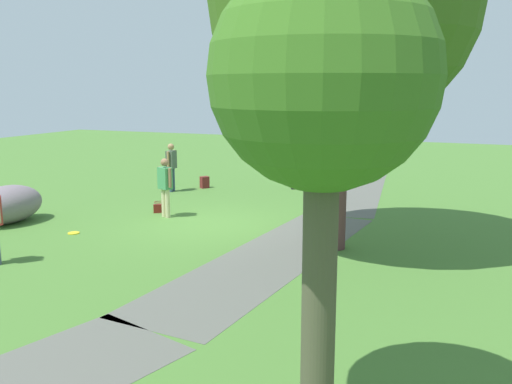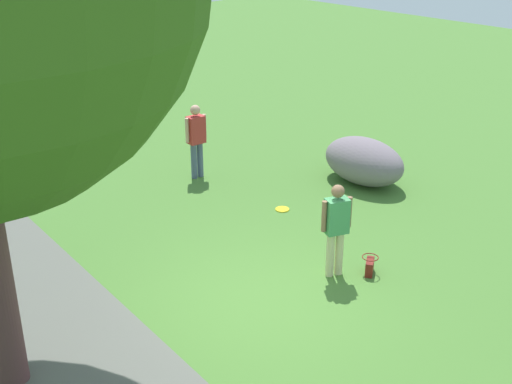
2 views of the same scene
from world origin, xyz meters
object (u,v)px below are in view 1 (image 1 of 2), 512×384
woman_with_handbag (165,184)px  passerby_on_path (171,164)px  lawn_boulder (8,204)px  large_shade_tree (343,0)px  handbag_on_grass (159,208)px  lamp_post (295,126)px  spare_backpack_on_lawn (204,182)px  frisbee_on_grass (74,233)px  young_tree_near_path (324,83)px

woman_with_handbag → passerby_on_path: bearing=-151.9°
lawn_boulder → woman_with_handbag: 4.00m
large_shade_tree → lawn_boulder: (0.93, -8.34, -4.66)m
handbag_on_grass → lamp_post: bearing=154.2°
lamp_post → lawn_boulder: bearing=-36.0°
lawn_boulder → large_shade_tree: bearing=96.3°
large_shade_tree → lamp_post: (-6.34, -3.06, -3.02)m
handbag_on_grass → woman_with_handbag: bearing=49.6°
woman_with_handbag → passerby_on_path: (-3.26, -1.74, 0.01)m
large_shade_tree → spare_backpack_on_lawn: 9.45m
lamp_post → spare_backpack_on_lawn: size_ratio=8.60×
lawn_boulder → frisbee_on_grass: (0.23, 2.24, -0.47)m
passerby_on_path → frisbee_on_grass: passerby_on_path is taller
large_shade_tree → frisbee_on_grass: 8.06m
young_tree_near_path → frisbee_on_grass: 9.82m
large_shade_tree → passerby_on_path: size_ratio=4.92×
lawn_boulder → spare_backpack_on_lawn: lawn_boulder is taller
lawn_boulder → handbag_on_grass: 3.85m
large_shade_tree → lamp_post: size_ratio=2.29×
lamp_post → spare_backpack_on_lawn: 3.63m
young_tree_near_path → handbag_on_grass: 10.98m
lamp_post → handbag_on_grass: size_ratio=9.16×
passerby_on_path → woman_with_handbag: bearing=28.1°
woman_with_handbag → spare_backpack_on_lawn: (-4.24, -1.04, -0.72)m
lawn_boulder → passerby_on_path: size_ratio=1.24×
large_shade_tree → woman_with_handbag: bearing=-103.0°
lawn_boulder → woman_with_handbag: size_ratio=1.26×
spare_backpack_on_lawn → frisbee_on_grass: (6.54, -0.12, -0.18)m
large_shade_tree → handbag_on_grass: large_shade_tree is taller
young_tree_near_path → spare_backpack_on_lawn: size_ratio=11.52×
passerby_on_path → spare_backpack_on_lawn: 1.41m
passerby_on_path → frisbee_on_grass: bearing=6.0°
spare_backpack_on_lawn → young_tree_near_path: bearing=32.0°
lawn_boulder → passerby_on_path: (-5.33, 1.65, 0.44)m
handbag_on_grass → spare_backpack_on_lawn: (-3.86, -0.60, 0.05)m
young_tree_near_path → lawn_boulder: size_ratio=2.32×
lamp_post → woman_with_handbag: bearing=-19.9°
young_tree_near_path → passerby_on_path: (-10.84, -8.10, -2.56)m
frisbee_on_grass → passerby_on_path: bearing=-174.0°
large_shade_tree → lawn_boulder: bearing=-83.7°
passerby_on_path → handbag_on_grass: 3.26m
large_shade_tree → woman_with_handbag: size_ratio=4.97×
handbag_on_grass → passerby_on_path: bearing=-155.8°
lawn_boulder → woman_with_handbag: bearing=121.3°
young_tree_near_path → lamp_post: young_tree_near_path is taller
passerby_on_path → lamp_post: bearing=118.1°
lamp_post → passerby_on_path: 4.28m
passerby_on_path → frisbee_on_grass: (5.56, 0.58, -0.91)m
lamp_post → young_tree_near_path: bearing=19.3°
lawn_boulder → lamp_post: bearing=144.0°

